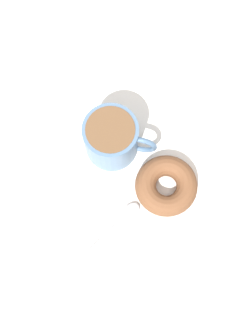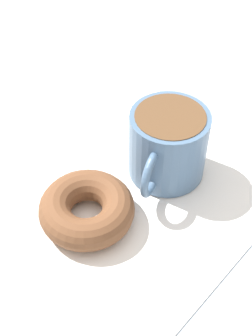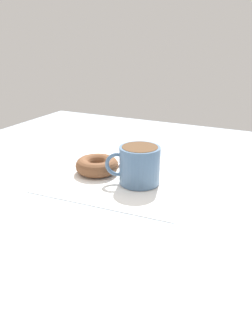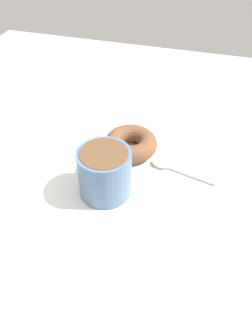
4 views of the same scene
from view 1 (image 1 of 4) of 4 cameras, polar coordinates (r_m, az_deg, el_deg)
ground_plane at (r=84.99cm, az=1.95°, el=0.10°), size 120.00×120.00×2.00cm
napkin at (r=83.55cm, az=0.00°, el=-0.39°), size 35.22×35.22×0.30cm
coffee_cup at (r=80.35cm, az=-1.76°, el=3.58°), size 12.44×9.44×8.91cm
donut at (r=81.15cm, az=4.93°, el=-2.17°), size 10.90×10.90×3.70cm
spoon at (r=81.22cm, az=-0.32°, el=-6.17°), size 4.43×13.08×0.90cm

